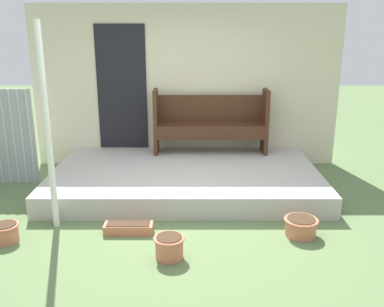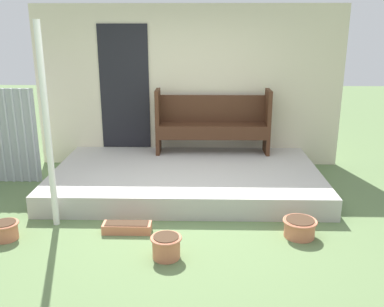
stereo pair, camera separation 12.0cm
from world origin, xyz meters
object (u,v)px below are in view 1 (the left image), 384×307
(flower_pot_middle, at_px, (169,246))
(bench, at_px, (210,120))
(flower_pot_left, at_px, (6,232))
(support_post, at_px, (47,130))
(planter_box_rect, at_px, (128,228))
(flower_pot_right, at_px, (301,226))

(flower_pot_middle, bearing_deg, bench, 79.43)
(flower_pot_left, bearing_deg, support_post, 41.49)
(planter_box_rect, bearing_deg, flower_pot_middle, -47.74)
(bench, xyz_separation_m, planter_box_rect, (-1.02, -2.28, -0.76))
(flower_pot_right, bearing_deg, support_post, 175.00)
(flower_pot_middle, relative_size, flower_pot_right, 0.84)
(bench, bearing_deg, planter_box_rect, -114.62)
(flower_pot_right, xyz_separation_m, planter_box_rect, (-1.95, 0.06, -0.06))
(flower_pot_left, xyz_separation_m, flower_pot_middle, (1.81, -0.35, 0.02))
(planter_box_rect, bearing_deg, bench, 65.84)
(support_post, height_order, flower_pot_left, support_post)
(support_post, height_order, bench, support_post)
(support_post, height_order, flower_pot_middle, support_post)
(bench, xyz_separation_m, flower_pot_right, (0.93, -2.33, -0.71))
(bench, xyz_separation_m, flower_pot_left, (-2.33, -2.47, -0.71))
(support_post, distance_m, bench, 2.84)
(support_post, relative_size, bench, 1.30)
(flower_pot_left, distance_m, flower_pot_middle, 1.84)
(support_post, xyz_separation_m, bench, (1.90, 2.09, -0.35))
(support_post, bearing_deg, bench, 47.71)
(flower_pot_middle, relative_size, planter_box_rect, 0.58)
(planter_box_rect, bearing_deg, flower_pot_left, -171.55)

